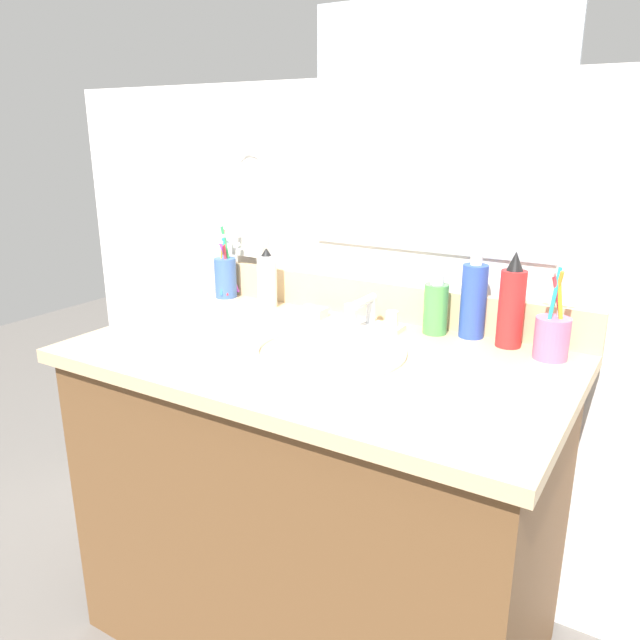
{
  "coord_description": "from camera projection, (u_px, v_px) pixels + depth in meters",
  "views": [
    {
      "loc": [
        0.64,
        -1.04,
        1.18
      ],
      "look_at": [
        0.01,
        0.0,
        0.8
      ],
      "focal_mm": 34.63,
      "sensor_mm": 36.0,
      "label": 1
    }
  ],
  "objects": [
    {
      "name": "backsplash",
      "position": [
        379.0,
        300.0,
        1.53
      ],
      "size": [
        1.03,
        0.02,
        0.09
      ],
      "primitive_type": "cube",
      "color": "#D1B284",
      "rests_on": "countertop"
    },
    {
      "name": "bottle_lotion_white",
      "position": [
        267.0,
        280.0,
        1.61
      ],
      "size": [
        0.05,
        0.05,
        0.16
      ],
      "color": "white",
      "rests_on": "countertop"
    },
    {
      "name": "soap_bar",
      "position": [
        313.0,
        312.0,
        1.54
      ],
      "size": [
        0.06,
        0.04,
        0.02
      ],
      "primitive_type": "cube",
      "color": "white",
      "rests_on": "countertop"
    },
    {
      "name": "vanity_cabinet",
      "position": [
        318.0,
        507.0,
        1.41
      ],
      "size": [
        0.99,
        0.56,
        0.7
      ],
      "primitive_type": "cube",
      "color": "brown",
      "rests_on": "ground_plane"
    },
    {
      "name": "cup_pink",
      "position": [
        552.0,
        334.0,
        1.25
      ],
      "size": [
        0.07,
        0.07,
        0.19
      ],
      "color": "#D16693",
      "rests_on": "countertop"
    },
    {
      "name": "sink_basin",
      "position": [
        327.0,
        365.0,
        1.31
      ],
      "size": [
        0.34,
        0.34,
        0.11
      ],
      "color": "white",
      "rests_on": "countertop"
    },
    {
      "name": "mirror_panel",
      "position": [
        432.0,
        129.0,
        1.39
      ],
      "size": [
        0.6,
        0.01,
        0.56
      ],
      "primitive_type": "cube",
      "color": "#B2BCC6"
    },
    {
      "name": "ground_plane",
      "position": [
        318.0,
        630.0,
        1.52
      ],
      "size": [
        6.0,
        6.0,
        0.0
      ],
      "primitive_type": "plane",
      "color": "#66605B"
    },
    {
      "name": "hand_towel",
      "position": [
        248.0,
        216.0,
        1.7
      ],
      "size": [
        0.11,
        0.04,
        0.22
      ],
      "primitive_type": "cube",
      "color": "silver"
    },
    {
      "name": "back_wall",
      "position": [
        388.0,
        341.0,
        1.61
      ],
      "size": [
        2.13,
        0.04,
        1.3
      ],
      "primitive_type": "cube",
      "color": "white",
      "rests_on": "ground_plane"
    },
    {
      "name": "bottle_spray_red",
      "position": [
        511.0,
        305.0,
        1.31
      ],
      "size": [
        0.05,
        0.05,
        0.21
      ],
      "color": "red",
      "rests_on": "countertop"
    },
    {
      "name": "bottle_toner_green",
      "position": [
        436.0,
        307.0,
        1.4
      ],
      "size": [
        0.05,
        0.05,
        0.14
      ],
      "color": "#4C9E4C",
      "rests_on": "countertop"
    },
    {
      "name": "cup_blue_plastic",
      "position": [
        226.0,
        275.0,
        1.71
      ],
      "size": [
        0.06,
        0.08,
        0.2
      ],
      "color": "#3F66B7",
      "rests_on": "countertop"
    },
    {
      "name": "faucet",
      "position": [
        370.0,
        317.0,
        1.45
      ],
      "size": [
        0.16,
        0.1,
        0.08
      ],
      "color": "silver",
      "rests_on": "countertop"
    },
    {
      "name": "countertop",
      "position": [
        318.0,
        358.0,
        1.31
      ],
      "size": [
        1.03,
        0.61,
        0.03
      ],
      "primitive_type": "cube",
      "color": "#D1B284",
      "rests_on": "vanity_cabinet"
    },
    {
      "name": "bottle_shampoo_blue",
      "position": [
        473.0,
        300.0,
        1.37
      ],
      "size": [
        0.06,
        0.06,
        0.19
      ],
      "color": "#2D4CB2",
      "rests_on": "countertop"
    },
    {
      "name": "towel_ring",
      "position": [
        251.0,
        171.0,
        1.68
      ],
      "size": [
        0.1,
        0.01,
        0.1
      ],
      "primitive_type": "torus",
      "rotation": [
        1.57,
        0.0,
        0.0
      ],
      "color": "silver"
    }
  ]
}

